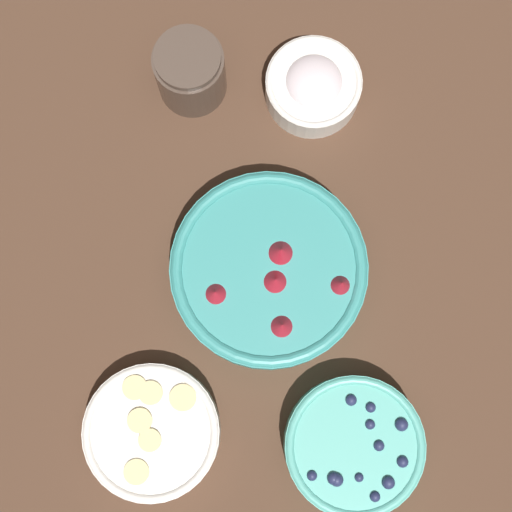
# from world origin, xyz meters

# --- Properties ---
(ground_plane) EXTENTS (4.00, 4.00, 0.00)m
(ground_plane) POSITION_xyz_m (0.00, 0.00, 0.00)
(ground_plane) COLOR #4C3323
(bowl_strawberries) EXTENTS (0.23, 0.23, 0.08)m
(bowl_strawberries) POSITION_xyz_m (0.01, -0.02, 0.04)
(bowl_strawberries) COLOR teal
(bowl_strawberries) RESTS_ON ground_plane
(bowl_blueberries) EXTENTS (0.16, 0.16, 0.06)m
(bowl_blueberries) POSITION_xyz_m (0.19, 0.11, 0.03)
(bowl_blueberries) COLOR #56B7A8
(bowl_blueberries) RESTS_ON ground_plane
(bowl_bananas) EXTENTS (0.16, 0.16, 0.04)m
(bowl_bananas) POSITION_xyz_m (0.22, -0.12, 0.03)
(bowl_bananas) COLOR white
(bowl_bananas) RESTS_ON ground_plane
(bowl_cream) EXTENTS (0.12, 0.12, 0.06)m
(bowl_cream) POSITION_xyz_m (-0.23, 0.00, 0.03)
(bowl_cream) COLOR white
(bowl_cream) RESTS_ON ground_plane
(jar_chocolate) EXTENTS (0.09, 0.09, 0.10)m
(jar_chocolate) POSITION_xyz_m (-0.21, -0.15, 0.04)
(jar_chocolate) COLOR #4C3D33
(jar_chocolate) RESTS_ON ground_plane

